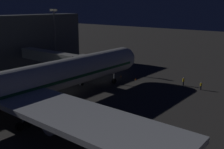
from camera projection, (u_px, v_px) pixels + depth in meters
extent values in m
plane|color=#383533|center=(55.00, 105.00, 47.64)|extent=(320.00, 320.00, 0.00)
cylinder|color=silver|center=(21.00, 85.00, 41.55)|extent=(5.27, 53.94, 5.27)
sphere|color=silver|center=(124.00, 58.00, 61.91)|extent=(5.16, 5.16, 5.16)
cube|color=#196033|center=(21.00, 87.00, 41.65)|extent=(5.32, 51.78, 0.50)
cube|color=black|center=(119.00, 56.00, 60.49)|extent=(2.90, 1.40, 0.90)
cube|color=#B7BABF|center=(11.00, 93.00, 40.48)|extent=(57.19, 8.30, 0.70)
cylinder|color=#B7BABF|center=(62.00, 120.00, 35.54)|extent=(2.79, 4.68, 2.79)
cylinder|color=black|center=(74.00, 114.00, 37.31)|extent=(2.37, 0.15, 2.37)
cylinder|color=#B7BABF|center=(114.00, 74.00, 60.03)|extent=(0.28, 0.28, 2.00)
cylinder|color=black|center=(114.00, 81.00, 60.43)|extent=(0.45, 1.20, 1.20)
cylinder|color=#B7BABF|center=(23.00, 115.00, 37.71)|extent=(0.28, 0.28, 2.00)
cylinder|color=black|center=(27.00, 124.00, 38.60)|extent=(0.45, 1.20, 1.20)
cylinder|color=black|center=(19.00, 127.00, 37.62)|extent=(0.45, 1.20, 1.20)
cube|color=#9E9E99|center=(52.00, 57.00, 63.81)|extent=(20.91, 2.60, 2.50)
cube|color=#9E9E99|center=(83.00, 63.00, 57.47)|extent=(3.20, 3.40, 3.00)
cube|color=black|center=(88.00, 63.00, 56.63)|extent=(0.70, 3.20, 2.70)
cylinder|color=#B7BABF|center=(80.00, 76.00, 58.89)|extent=(0.56, 0.56, 3.98)
cylinder|color=black|center=(82.00, 84.00, 58.95)|extent=(0.25, 0.60, 0.60)
cylinder|color=black|center=(78.00, 83.00, 59.68)|extent=(0.25, 0.60, 0.60)
cylinder|color=#59595E|center=(55.00, 39.00, 77.57)|extent=(0.40, 0.40, 15.64)
cube|color=#F9EFC6|center=(56.00, 10.00, 75.01)|extent=(1.10, 0.50, 0.60)
cube|color=#F9EFC6|center=(52.00, 10.00, 76.10)|extent=(1.10, 0.50, 0.60)
cylinder|color=black|center=(183.00, 84.00, 58.93)|extent=(0.28, 0.28, 0.88)
cylinder|color=yellow|center=(183.00, 80.00, 58.73)|extent=(0.40, 0.40, 0.68)
sphere|color=tan|center=(184.00, 78.00, 58.62)|extent=(0.24, 0.24, 0.24)
sphere|color=white|center=(184.00, 78.00, 58.60)|extent=(0.23, 0.23, 0.23)
cylinder|color=black|center=(201.00, 88.00, 55.97)|extent=(0.28, 0.28, 0.86)
cylinder|color=yellow|center=(201.00, 85.00, 55.79)|extent=(0.40, 0.40, 0.57)
sphere|color=tan|center=(201.00, 83.00, 55.69)|extent=(0.24, 0.24, 0.24)
sphere|color=white|center=(201.00, 82.00, 55.68)|extent=(0.23, 0.23, 0.23)
cone|color=orange|center=(136.00, 79.00, 63.33)|extent=(0.36, 0.36, 0.55)
cone|color=orange|center=(121.00, 76.00, 66.00)|extent=(0.36, 0.36, 0.55)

